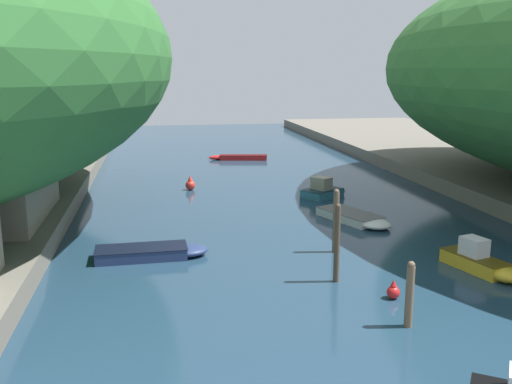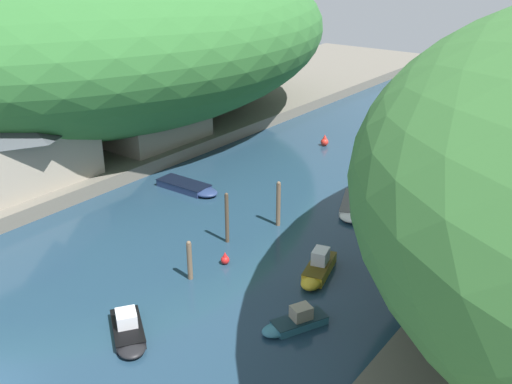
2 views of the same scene
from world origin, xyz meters
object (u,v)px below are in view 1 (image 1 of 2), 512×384
at_px(channel_buoy_near, 190,184).
at_px(channel_buoy_far, 393,291).
at_px(boat_small_dinghy, 357,218).
at_px(boat_open_rowboat, 481,263).
at_px(boat_red_skiff, 155,252).
at_px(boat_navy_launch, 236,157).
at_px(boat_white_cruiser, 325,190).

xyz_separation_m(channel_buoy_near, channel_buoy_far, (7.05, -23.96, -0.13)).
bearing_deg(boat_small_dinghy, boat_open_rowboat, 83.06).
relative_size(boat_open_rowboat, channel_buoy_near, 3.82).
distance_m(boat_red_skiff, channel_buoy_far, 12.30).
relative_size(boat_small_dinghy, channel_buoy_far, 7.06).
bearing_deg(boat_navy_launch, channel_buoy_far, -168.14).
bearing_deg(channel_buoy_far, boat_white_cruiser, 81.47).
height_order(boat_open_rowboat, boat_small_dinghy, boat_open_rowboat).
relative_size(boat_open_rowboat, channel_buoy_far, 5.34).
relative_size(boat_red_skiff, boat_white_cruiser, 1.40).
distance_m(boat_open_rowboat, channel_buoy_near, 25.02).
bearing_deg(boat_small_dinghy, boat_white_cruiser, -113.89).
relative_size(boat_open_rowboat, boat_small_dinghy, 0.76).
bearing_deg(boat_navy_launch, boat_white_cruiser, -157.73).
bearing_deg(boat_open_rowboat, channel_buoy_far, 7.65).
xyz_separation_m(boat_navy_launch, boat_open_rowboat, (6.62, -36.56, 0.22)).
distance_m(boat_navy_launch, boat_small_dinghy, 27.06).
xyz_separation_m(boat_open_rowboat, boat_small_dinghy, (-2.71, 9.79, -0.21)).
bearing_deg(boat_red_skiff, boat_white_cruiser, 132.44).
xyz_separation_m(boat_white_cruiser, boat_small_dinghy, (-0.20, -7.62, -0.20)).
bearing_deg(channel_buoy_far, boat_navy_launch, 91.70).
xyz_separation_m(boat_red_skiff, channel_buoy_far, (9.92, -7.27, 0.03)).
relative_size(boat_open_rowboat, boat_white_cruiser, 1.08).
bearing_deg(channel_buoy_far, boat_open_rowboat, 22.84).
distance_m(boat_open_rowboat, boat_white_cruiser, 17.59).
relative_size(boat_navy_launch, channel_buoy_far, 7.59).
bearing_deg(boat_white_cruiser, boat_open_rowboat, -26.69).
relative_size(boat_navy_launch, boat_open_rowboat, 1.42).
bearing_deg(channel_buoy_far, boat_red_skiff, 143.75).
bearing_deg(channel_buoy_near, channel_buoy_far, -73.60).
xyz_separation_m(boat_open_rowboat, channel_buoy_near, (-12.52, 21.66, -0.02)).
xyz_separation_m(boat_red_skiff, boat_open_rowboat, (15.39, -4.97, 0.19)).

